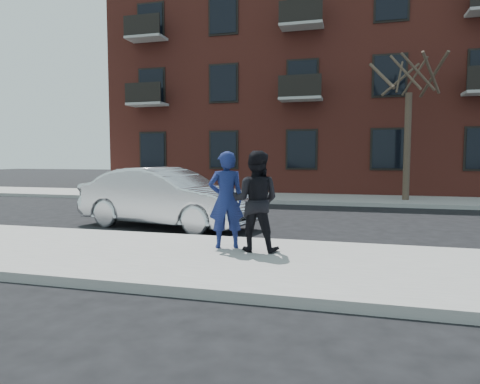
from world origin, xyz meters
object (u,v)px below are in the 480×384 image
(man_hoodie, at_px, (226,200))
(man_peacoat, at_px, (256,201))
(silver_sedan, at_px, (167,198))
(street_tree, at_px, (410,62))

(man_hoodie, bearing_deg, man_peacoat, 146.55)
(man_hoodie, relative_size, man_peacoat, 1.00)
(silver_sedan, xyz_separation_m, man_peacoat, (3.05, -2.81, 0.27))
(man_hoodie, height_order, man_peacoat, man_peacoat)
(man_peacoat, bearing_deg, silver_sedan, -42.54)
(street_tree, height_order, man_peacoat, street_tree)
(silver_sedan, relative_size, man_hoodie, 2.64)
(man_peacoat, bearing_deg, street_tree, -108.95)
(silver_sedan, height_order, man_peacoat, man_peacoat)
(silver_sedan, height_order, man_hoodie, man_hoodie)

